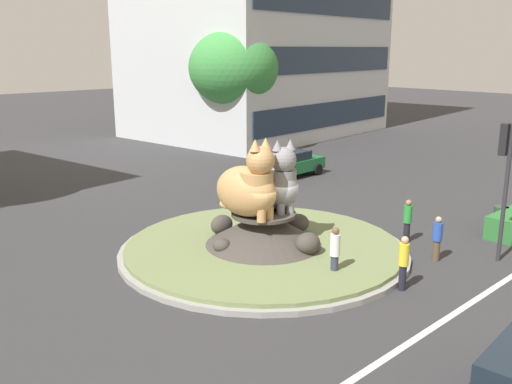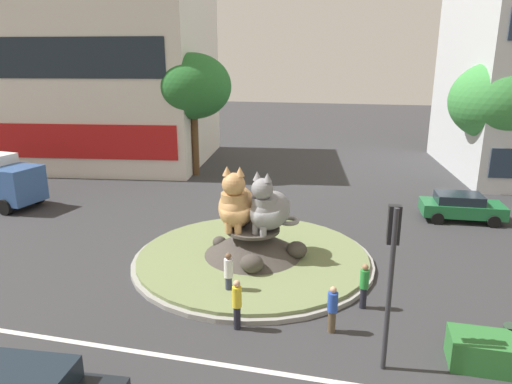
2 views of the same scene
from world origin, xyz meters
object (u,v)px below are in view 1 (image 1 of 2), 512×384
litter_bin (500,217)px  pedestrian_white_shirt (335,252)px  cat_statue_calico (249,188)px  pedestrian_green_shirt (408,220)px  traffic_light_mast (505,166)px  broadleaf_tree_behind_island (234,68)px  cat_statue_grey (278,183)px  hatchback_near_shophouse (289,163)px  pedestrian_blue_shirt (437,237)px  pedestrian_yellow_shirt (404,261)px

litter_bin → pedestrian_white_shirt: bearing=171.5°
cat_statue_calico → pedestrian_green_shirt: size_ratio=1.73×
traffic_light_mast → pedestrian_green_shirt: 3.98m
broadleaf_tree_behind_island → litter_bin: size_ratio=9.35×
cat_statue_grey → pedestrian_white_shirt: size_ratio=1.50×
hatchback_near_shophouse → broadleaf_tree_behind_island: bearing=66.2°
pedestrian_white_shirt → litter_bin: (8.99, -1.34, -0.47)m
cat_statue_calico → litter_bin: 10.85m
pedestrian_green_shirt → hatchback_near_shophouse: size_ratio=0.38×
pedestrian_blue_shirt → pedestrian_white_shirt: bearing=-113.6°
pedestrian_green_shirt → pedestrian_blue_shirt: size_ratio=1.04×
cat_statue_grey → cat_statue_calico: bearing=-69.4°
traffic_light_mast → litter_bin: (3.65, 1.41, -2.84)m
cat_statue_calico → broadleaf_tree_behind_island: bearing=134.9°
cat_statue_grey → pedestrian_green_shirt: cat_statue_grey is taller
pedestrian_white_shirt → hatchback_near_shophouse: pedestrian_white_shirt is taller
pedestrian_white_shirt → pedestrian_blue_shirt: (3.81, -1.39, -0.09)m
cat_statue_grey → traffic_light_mast: traffic_light_mast is taller
pedestrian_blue_shirt → pedestrian_yellow_shirt: pedestrian_yellow_shirt is taller
broadleaf_tree_behind_island → pedestrian_green_shirt: size_ratio=5.12×
broadleaf_tree_behind_island → pedestrian_yellow_shirt: (-11.97, -21.17, -4.87)m
hatchback_near_shophouse → pedestrian_green_shirt: bearing=-118.1°
broadleaf_tree_behind_island → hatchback_near_shophouse: bearing=-110.7°
broadleaf_tree_behind_island → litter_bin: 21.62m
cat_statue_grey → pedestrian_yellow_shirt: (0.07, -5.19, -1.51)m
pedestrian_blue_shirt → litter_bin: (5.18, 0.05, -0.38)m
traffic_light_mast → pedestrian_white_shirt: traffic_light_mast is taller
traffic_light_mast → pedestrian_green_shirt: size_ratio=2.86×
cat_statue_grey → hatchback_near_shophouse: 11.95m
pedestrian_blue_shirt → hatchback_near_shophouse: (5.92, 12.41, -0.05)m
cat_statue_calico → pedestrian_green_shirt: 6.32m
pedestrian_yellow_shirt → litter_bin: bearing=-17.8°
pedestrian_green_shirt → hatchback_near_shophouse: 11.77m
broadleaf_tree_behind_island → pedestrian_white_shirt: (-12.83, -19.25, -4.87)m
cat_statue_calico → hatchback_near_shophouse: cat_statue_calico is taller
cat_statue_grey → broadleaf_tree_behind_island: 20.29m
cat_statue_grey → pedestrian_blue_shirt: (3.03, -4.66, -1.60)m
pedestrian_green_shirt → hatchback_near_shophouse: (4.97, 10.67, -0.10)m
cat_statue_grey → pedestrian_yellow_shirt: 5.41m
broadleaf_tree_behind_island → hatchback_near_shophouse: (-3.10, -8.23, -5.00)m
pedestrian_blue_shirt → hatchback_near_shophouse: pedestrian_blue_shirt is taller
cat_statue_grey → litter_bin: (8.21, -4.61, -1.98)m
litter_bin → traffic_light_mast: bearing=-158.8°
cat_statue_calico → hatchback_near_shophouse: 13.03m
pedestrian_white_shirt → cat_statue_grey: bearing=-111.8°
pedestrian_blue_shirt → pedestrian_green_shirt: bearing=147.9°
traffic_light_mast → pedestrian_blue_shirt: size_ratio=2.99×
pedestrian_yellow_shirt → pedestrian_white_shirt: bearing=92.2°
cat_statue_calico → pedestrian_green_shirt: bearing=56.4°
pedestrian_green_shirt → cat_statue_calico: bearing=31.8°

